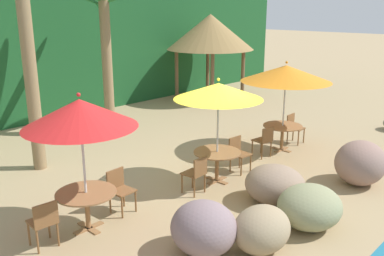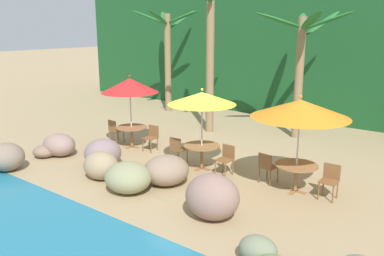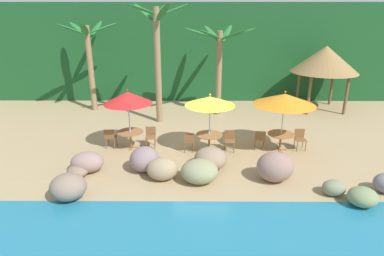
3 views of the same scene
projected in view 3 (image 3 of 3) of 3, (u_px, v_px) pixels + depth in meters
ground_plane at (202, 149)px, 13.85m from camera, size 120.00×120.00×0.00m
terrace_deck at (202, 149)px, 13.84m from camera, size 18.00×5.20×0.01m
foliage_backdrop at (200, 51)px, 21.27m from camera, size 28.00×2.40×6.00m
rock_seawall at (255, 171)px, 11.11m from camera, size 13.81×3.49×1.03m
umbrella_red at (128, 98)px, 13.25m from camera, size 1.99×1.99×2.57m
dining_table_red at (130, 134)px, 13.80m from camera, size 1.10×1.10×0.74m
chair_red_seaward at (151, 135)px, 13.96m from camera, size 0.45×0.45×0.87m
chair_red_inland at (110, 137)px, 13.81m from camera, size 0.45×0.46×0.87m
umbrella_yellow at (210, 101)px, 12.96m from camera, size 2.01×2.01×2.46m
dining_table_yellow at (209, 137)px, 13.49m from camera, size 1.10×1.10×0.74m
chair_yellow_seaward at (230, 139)px, 13.56m from camera, size 0.44×0.45×0.87m
chair_yellow_inland at (189, 141)px, 13.41m from camera, size 0.44×0.45×0.87m
umbrella_orange at (285, 99)px, 13.01m from camera, size 2.48×2.48×2.55m
dining_table_orange at (281, 137)px, 13.56m from camera, size 1.10×1.10×0.74m
chair_orange_seaward at (300, 138)px, 13.71m from camera, size 0.44×0.45×0.87m
chair_orange_inland at (260, 139)px, 13.63m from camera, size 0.48×0.48×0.87m
palm_tree_nearest at (89, 52)px, 18.17m from camera, size 3.04×3.25×4.99m
palm_tree_second at (157, 47)px, 16.00m from camera, size 2.86×2.96×5.92m
palm_tree_third at (219, 54)px, 17.42m from camera, size 3.79×3.43×4.81m
palapa_hut at (325, 59)px, 18.44m from camera, size 3.75×3.75×3.68m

